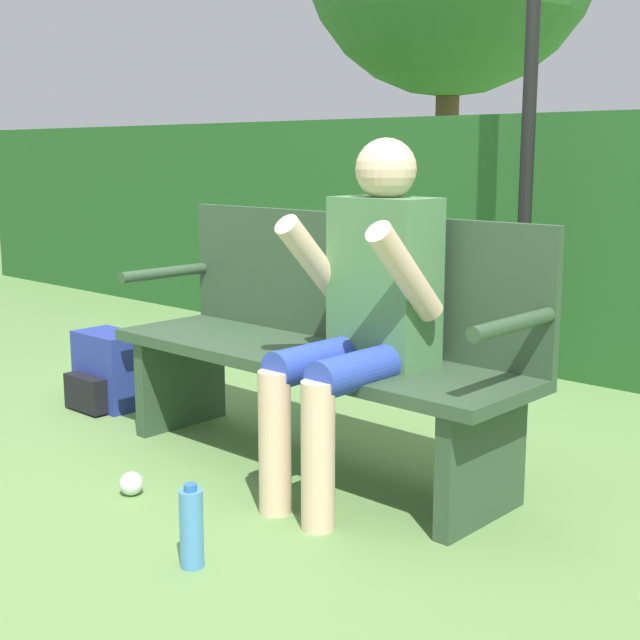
{
  "coord_description": "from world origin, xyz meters",
  "views": [
    {
      "loc": [
        2.27,
        -2.4,
        1.21
      ],
      "look_at": [
        0.15,
        -0.1,
        0.61
      ],
      "focal_mm": 50.0,
      "sensor_mm": 36.0,
      "label": 1
    }
  ],
  "objects_px": {
    "signpost": "(530,83)",
    "backpack": "(108,372)",
    "water_bottle": "(192,528)",
    "park_bench": "(323,343)",
    "person_seated": "(364,303)"
  },
  "relations": [
    {
      "from": "signpost",
      "to": "backpack",
      "type": "bearing_deg",
      "value": -126.53
    },
    {
      "from": "person_seated",
      "to": "signpost",
      "type": "bearing_deg",
      "value": 102.05
    },
    {
      "from": "backpack",
      "to": "person_seated",
      "type": "bearing_deg",
      "value": -0.31
    },
    {
      "from": "park_bench",
      "to": "person_seated",
      "type": "bearing_deg",
      "value": -22.91
    },
    {
      "from": "backpack",
      "to": "park_bench",
      "type": "bearing_deg",
      "value": 5.69
    },
    {
      "from": "water_bottle",
      "to": "signpost",
      "type": "distance_m",
      "value": 2.88
    },
    {
      "from": "park_bench",
      "to": "person_seated",
      "type": "xyz_separation_m",
      "value": [
        0.32,
        -0.14,
        0.21
      ]
    },
    {
      "from": "backpack",
      "to": "signpost",
      "type": "relative_size",
      "value": 0.13
    },
    {
      "from": "person_seated",
      "to": "water_bottle",
      "type": "bearing_deg",
      "value": -89.35
    },
    {
      "from": "park_bench",
      "to": "backpack",
      "type": "bearing_deg",
      "value": -174.31
    },
    {
      "from": "person_seated",
      "to": "backpack",
      "type": "height_order",
      "value": "person_seated"
    },
    {
      "from": "person_seated",
      "to": "signpost",
      "type": "xyz_separation_m",
      "value": [
        -0.36,
        1.69,
        0.85
      ]
    },
    {
      "from": "park_bench",
      "to": "backpack",
      "type": "xyz_separation_m",
      "value": [
        -1.28,
        -0.13,
        -0.31
      ]
    },
    {
      "from": "water_bottle",
      "to": "park_bench",
      "type": "bearing_deg",
      "value": 109.6
    },
    {
      "from": "person_seated",
      "to": "water_bottle",
      "type": "height_order",
      "value": "person_seated"
    }
  ]
}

